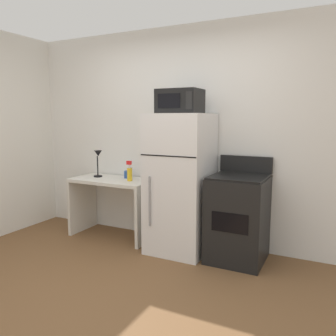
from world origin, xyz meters
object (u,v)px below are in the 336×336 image
refrigerator (180,183)px  desk_lamp (98,159)px  spray_bottle (130,173)px  oven_range (238,218)px  coffee_mug (127,174)px  desk (113,197)px  microwave (180,101)px

refrigerator → desk_lamp: bearing=176.4°
spray_bottle → oven_range: bearing=-0.3°
coffee_mug → oven_range: size_ratio=0.09×
desk → microwave: 1.53m
spray_bottle → refrigerator: size_ratio=0.16×
refrigerator → microwave: size_ratio=3.41×
coffee_mug → microwave: size_ratio=0.21×
desk_lamp → oven_range: desk_lamp is taller
desk → refrigerator: (0.97, -0.05, 0.27)m
desk_lamp → coffee_mug: 0.44m
desk_lamp → coffee_mug: (0.38, 0.11, -0.19)m
desk → refrigerator: bearing=-3.0°
spray_bottle → microwave: microwave is taller
microwave → desk: bearing=175.7°
microwave → oven_range: (0.66, 0.05, -1.23)m
desk → coffee_mug: (0.13, 0.13, 0.28)m
oven_range → desk_lamp: bearing=178.5°
desk_lamp → spray_bottle: size_ratio=1.42×
desk_lamp → coffee_mug: size_ratio=3.72×
desk_lamp → oven_range: bearing=-1.5°
coffee_mug → desk: bearing=-134.9°
desk → spray_bottle: (0.27, -0.02, 0.33)m
refrigerator → oven_range: bearing=2.3°
desk → refrigerator: refrigerator is taller
microwave → oven_range: microwave is taller
desk → spray_bottle: spray_bottle is taller
desk_lamp → microwave: (1.21, -0.10, 0.71)m
refrigerator → spray_bottle: bearing=177.3°
desk_lamp → oven_range: 1.95m
desk → oven_range: 1.64m
coffee_mug → refrigerator: size_ratio=0.06×
refrigerator → microwave: microwave is taller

